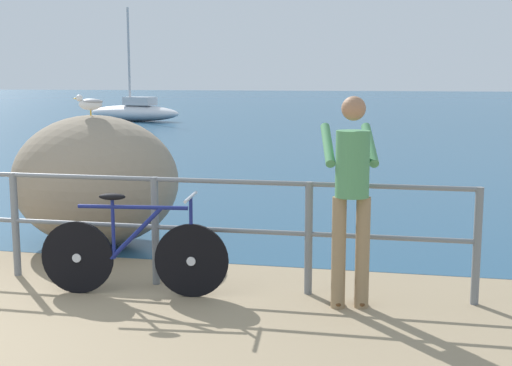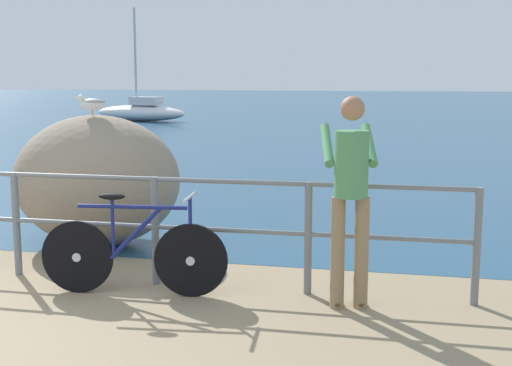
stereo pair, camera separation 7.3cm
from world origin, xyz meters
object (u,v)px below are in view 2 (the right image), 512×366
(person_at_railing, at_px, (350,192))
(sailboat, at_px, (141,111))
(breakwater_boulder_main, at_px, (97,180))
(seagull, at_px, (92,103))
(bicycle, at_px, (134,252))

(person_at_railing, xyz_separation_m, sailboat, (-11.03, 22.99, -0.57))
(breakwater_boulder_main, bearing_deg, person_at_railing, -27.94)
(sailboat, bearing_deg, seagull, 121.37)
(person_at_railing, height_order, sailboat, sailboat)
(bicycle, relative_size, breakwater_boulder_main, 0.87)
(seagull, relative_size, sailboat, 0.07)
(sailboat, bearing_deg, bicycle, 122.51)
(person_at_railing, bearing_deg, breakwater_boulder_main, 50.09)
(person_at_railing, relative_size, breakwater_boulder_main, 0.92)
(bicycle, height_order, breakwater_boulder_main, breakwater_boulder_main)
(person_at_railing, bearing_deg, seagull, 51.38)
(bicycle, relative_size, seagull, 4.97)
(person_at_railing, distance_m, breakwater_boulder_main, 3.44)
(bicycle, relative_size, person_at_railing, 0.95)
(person_at_railing, bearing_deg, sailboat, 13.65)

